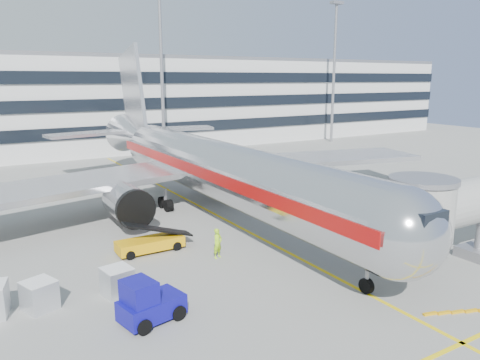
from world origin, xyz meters
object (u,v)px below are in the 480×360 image
baggage_tug (148,303)px  cargo_container_right (117,281)px  belt_loader (150,242)px  cargo_container_front (39,295)px  ramp_worker (218,243)px  main_jet (207,165)px

baggage_tug → cargo_container_right: size_ratio=1.98×
belt_loader → cargo_container_right: (-3.92, -5.44, 0.14)m
baggage_tug → cargo_container_right: (-0.41, 3.82, -0.22)m
baggage_tug → cargo_container_front: baggage_tug is taller
cargo_container_right → ramp_worker: size_ratio=0.84×
main_jet → belt_loader: main_jet is taller
main_jet → cargo_container_front: size_ratio=26.43×
belt_loader → cargo_container_right: bearing=-125.8°
baggage_tug → cargo_container_right: baggage_tug is taller
cargo_container_front → ramp_worker: size_ratio=0.93×
cargo_container_right → baggage_tug: bearing=-83.9°
belt_loader → cargo_container_front: belt_loader is taller
cargo_container_right → cargo_container_front: 4.05m
baggage_tug → ramp_worker: bearing=39.4°
ramp_worker → belt_loader: bearing=113.4°
belt_loader → main_jet: bearing=41.1°
main_jet → cargo_container_front: (-16.17, -12.22, -3.44)m
main_jet → ramp_worker: 12.07m
main_jet → ramp_worker: main_jet is taller
cargo_container_front → ramp_worker: bearing=7.7°
belt_loader → baggage_tug: size_ratio=1.42×
main_jet → baggage_tug: (-11.73, -16.44, -3.21)m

